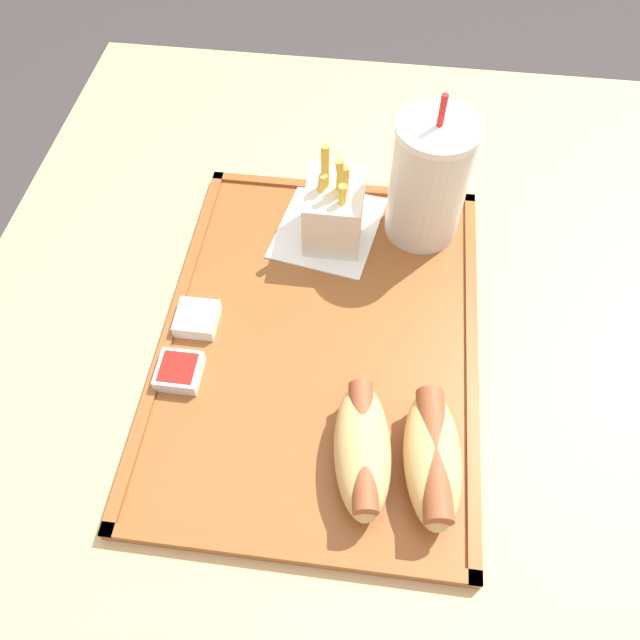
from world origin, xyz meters
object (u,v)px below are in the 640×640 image
(hot_dog_far, at_px, (433,457))
(sauce_cup_ketchup, at_px, (179,371))
(fries_carton, at_px, (334,211))
(soda_cup, at_px, (429,181))
(sauce_cup_mayo, at_px, (197,318))
(hot_dog_near, at_px, (362,449))

(hot_dog_far, distance_m, sauce_cup_ketchup, 0.26)
(hot_dog_far, height_order, fries_carton, fries_carton)
(soda_cup, xyz_separation_m, hot_dog_far, (0.29, 0.02, -0.05))
(soda_cup, height_order, sauce_cup_mayo, soda_cup)
(hot_dog_near, bearing_deg, fries_carton, -168.31)
(soda_cup, relative_size, hot_dog_far, 1.35)
(fries_carton, xyz_separation_m, sauce_cup_ketchup, (0.20, -0.13, -0.03))
(hot_dog_far, relative_size, hot_dog_near, 0.99)
(hot_dog_far, distance_m, hot_dog_near, 0.06)
(hot_dog_far, bearing_deg, sauce_cup_ketchup, -104.79)
(soda_cup, xyz_separation_m, fries_carton, (0.02, -0.10, -0.03))
(soda_cup, height_order, hot_dog_near, soda_cup)
(hot_dog_far, xyz_separation_m, hot_dog_near, (0.00, -0.06, -0.00))
(sauce_cup_mayo, xyz_separation_m, sauce_cup_ketchup, (0.06, -0.00, 0.00))
(hot_dog_far, height_order, hot_dog_near, same)
(hot_dog_near, bearing_deg, sauce_cup_ketchup, -109.37)
(fries_carton, relative_size, sauce_cup_ketchup, 2.98)
(hot_dog_near, bearing_deg, hot_dog_far, 90.00)
(fries_carton, xyz_separation_m, sauce_cup_mayo, (0.14, -0.13, -0.03))
(sauce_cup_ketchup, bearing_deg, fries_carton, 147.56)
(fries_carton, distance_m, sauce_cup_ketchup, 0.24)
(hot_dog_near, distance_m, fries_carton, 0.28)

